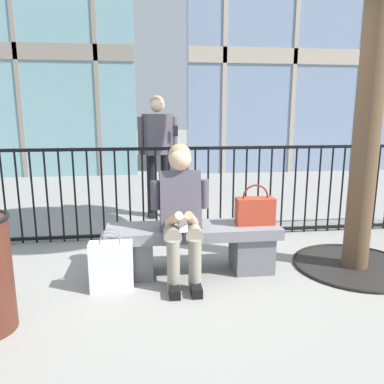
% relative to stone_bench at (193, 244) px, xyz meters
% --- Properties ---
extents(ground_plane, '(60.00, 60.00, 0.00)m').
position_rel_stone_bench_xyz_m(ground_plane, '(0.00, 0.00, -0.27)').
color(ground_plane, gray).
extents(stone_bench, '(1.60, 0.44, 0.45)m').
position_rel_stone_bench_xyz_m(stone_bench, '(0.00, 0.00, 0.00)').
color(stone_bench, slate).
rests_on(stone_bench, ground).
extents(seated_person_with_phone, '(0.52, 0.66, 1.21)m').
position_rel_stone_bench_xyz_m(seated_person_with_phone, '(-0.13, -0.13, 0.38)').
color(seated_person_with_phone, gray).
rests_on(seated_person_with_phone, ground).
extents(handbag_on_bench, '(0.36, 0.15, 0.38)m').
position_rel_stone_bench_xyz_m(handbag_on_bench, '(0.58, -0.01, 0.31)').
color(handbag_on_bench, '#B23823').
rests_on(handbag_on_bench, stone_bench).
extents(shopping_bag, '(0.36, 0.14, 0.53)m').
position_rel_stone_bench_xyz_m(shopping_bag, '(-0.73, -0.30, -0.05)').
color(shopping_bag, white).
rests_on(shopping_bag, ground).
extents(bystander_at_railing, '(0.55, 0.34, 1.71)m').
position_rel_stone_bench_xyz_m(bystander_at_railing, '(-0.25, 1.99, 0.73)').
color(bystander_at_railing, black).
rests_on(bystander_at_railing, ground).
extents(plaza_railing, '(7.13, 0.04, 1.09)m').
position_rel_stone_bench_xyz_m(plaza_railing, '(-0.00, 1.03, 0.28)').
color(plaza_railing, black).
rests_on(plaza_railing, ground).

